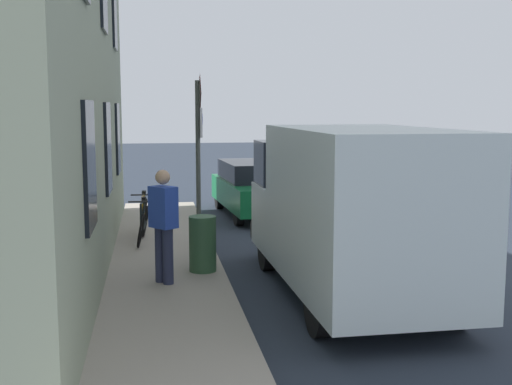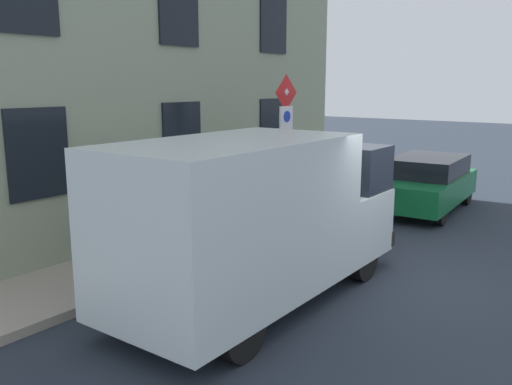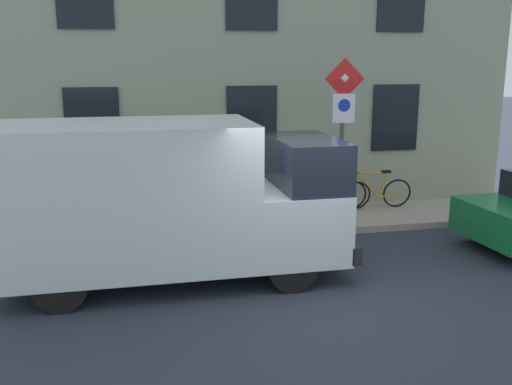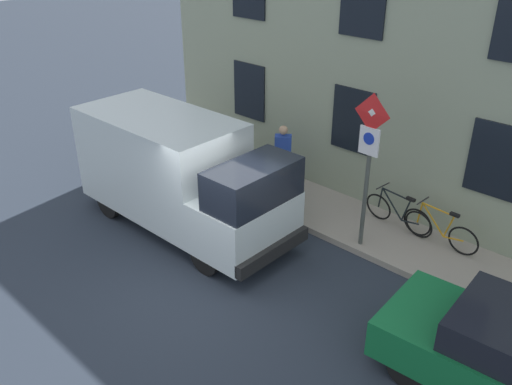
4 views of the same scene
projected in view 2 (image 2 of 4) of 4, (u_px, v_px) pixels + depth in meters
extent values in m
plane|color=#252D38|center=(370.00, 275.00, 9.28)|extent=(80.00, 80.00, 0.00)
cube|color=gray|center=(216.00, 237.00, 11.33)|extent=(1.87, 14.13, 0.14)
cube|color=gray|center=(168.00, 81.00, 11.45)|extent=(0.70, 12.13, 6.59)
cube|color=black|center=(273.00, 128.00, 14.08)|extent=(0.06, 1.10, 1.50)
cube|color=black|center=(182.00, 138.00, 11.47)|extent=(0.06, 1.10, 1.50)
cube|color=black|center=(38.00, 154.00, 8.86)|extent=(0.06, 1.10, 1.50)
cube|color=black|center=(273.00, 22.00, 13.56)|extent=(0.06, 1.10, 1.50)
cube|color=black|center=(179.00, 8.00, 10.94)|extent=(0.06, 1.10, 1.50)
cylinder|color=#474C47|center=(283.00, 155.00, 11.76)|extent=(0.09, 0.09, 3.15)
pyramid|color=silver|center=(287.00, 93.00, 11.45)|extent=(0.05, 0.50, 0.50)
pyramid|color=red|center=(287.00, 93.00, 11.45)|extent=(0.04, 0.56, 0.56)
cube|color=white|center=(286.00, 119.00, 11.57)|extent=(0.05, 0.44, 0.56)
cylinder|color=#1933B2|center=(287.00, 117.00, 11.54)|extent=(0.02, 0.24, 0.24)
cube|color=silver|center=(233.00, 218.00, 7.44)|extent=(2.05, 3.83, 2.18)
cube|color=silver|center=(324.00, 219.00, 9.60)|extent=(2.02, 1.43, 1.10)
cube|color=black|center=(332.00, 168.00, 9.59)|extent=(1.93, 1.01, 0.84)
cube|color=black|center=(343.00, 230.00, 10.27)|extent=(2.00, 0.19, 0.28)
cylinder|color=black|center=(276.00, 240.00, 10.02)|extent=(0.23, 0.76, 0.76)
cylinder|color=black|center=(363.00, 258.00, 9.00)|extent=(0.23, 0.76, 0.76)
cylinder|color=black|center=(140.00, 296.00, 7.39)|extent=(0.23, 0.76, 0.76)
cylinder|color=black|center=(241.00, 330.00, 6.37)|extent=(0.23, 0.76, 0.76)
cube|color=#136333|center=(425.00, 188.00, 13.95)|extent=(2.02, 4.11, 0.64)
cube|color=black|center=(428.00, 168.00, 14.01)|extent=(1.77, 2.50, 0.60)
cylinder|color=black|center=(441.00, 213.00, 12.50)|extent=(0.22, 0.61, 0.60)
cylinder|color=black|center=(377.00, 205.00, 13.33)|extent=(0.22, 0.61, 0.60)
cylinder|color=black|center=(466.00, 194.00, 14.67)|extent=(0.22, 0.61, 0.60)
cylinder|color=black|center=(410.00, 188.00, 15.50)|extent=(0.22, 0.61, 0.60)
torus|color=black|center=(262.00, 199.00, 13.19)|extent=(0.14, 0.66, 0.66)
torus|color=black|center=(287.00, 192.00, 13.99)|extent=(0.14, 0.66, 0.66)
cylinder|color=orange|center=(270.00, 189.00, 13.41)|extent=(0.06, 0.60, 0.60)
cylinder|color=orange|center=(272.00, 177.00, 13.41)|extent=(0.06, 0.73, 0.07)
cylinder|color=orange|center=(279.00, 187.00, 13.68)|extent=(0.04, 0.19, 0.55)
cylinder|color=orange|center=(282.00, 195.00, 13.83)|extent=(0.05, 0.43, 0.12)
cylinder|color=orange|center=(262.00, 189.00, 13.16)|extent=(0.04, 0.09, 0.50)
cube|color=black|center=(281.00, 175.00, 13.68)|extent=(0.09, 0.20, 0.06)
cylinder|color=#262626|center=(263.00, 177.00, 13.12)|extent=(0.46, 0.05, 0.03)
torus|color=black|center=(236.00, 206.00, 12.44)|extent=(0.21, 0.67, 0.66)
torus|color=black|center=(265.00, 199.00, 13.21)|extent=(0.21, 0.67, 0.66)
cylinder|color=black|center=(246.00, 195.00, 12.64)|extent=(0.08, 0.60, 0.60)
cylinder|color=black|center=(248.00, 183.00, 12.64)|extent=(0.09, 0.73, 0.07)
cylinder|color=black|center=(256.00, 193.00, 12.91)|extent=(0.05, 0.19, 0.55)
cylinder|color=black|center=(260.00, 202.00, 13.06)|extent=(0.07, 0.43, 0.12)
cylinder|color=black|center=(237.00, 195.00, 12.41)|extent=(0.04, 0.09, 0.50)
cube|color=black|center=(258.00, 180.00, 12.91)|extent=(0.10, 0.21, 0.06)
cylinder|color=#262626|center=(237.00, 182.00, 12.36)|extent=(0.46, 0.07, 0.03)
cylinder|color=#262B47|center=(167.00, 226.00, 10.28)|extent=(0.16, 0.16, 0.85)
cylinder|color=#262B47|center=(166.00, 229.00, 10.11)|extent=(0.16, 0.16, 0.85)
cube|color=#2744AE|center=(165.00, 190.00, 10.05)|extent=(0.45, 0.48, 0.62)
sphere|color=tan|center=(164.00, 166.00, 9.96)|extent=(0.22, 0.22, 0.22)
cylinder|color=#2D5133|center=(213.00, 225.00, 10.31)|extent=(0.44, 0.44, 0.90)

